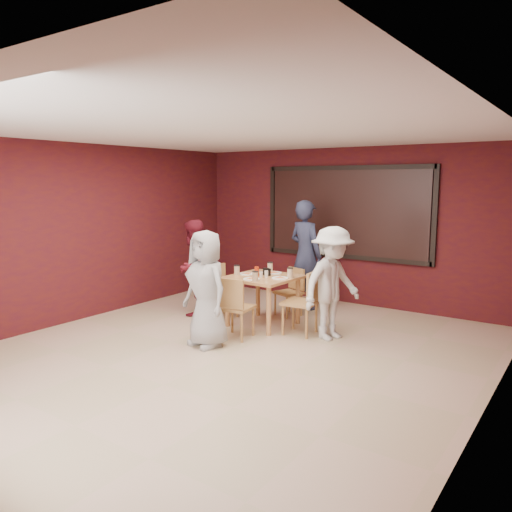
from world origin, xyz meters
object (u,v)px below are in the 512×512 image
Objects in this scene: diner_right at (332,283)px; chair_front at (234,304)px; diner_left at (194,267)px; chair_left at (220,287)px; dining_table at (263,282)px; chair_right at (305,299)px; diner_back at (306,255)px; chair_back at (291,289)px; diner_front at (206,289)px.

chair_front is at bearing 141.85° from diner_right.
chair_left is at bearing 90.66° from diner_left.
dining_table reaches higher than chair_front.
chair_front is 1.40m from diner_right.
chair_left is at bearing 177.29° from chair_right.
diner_back is at bearing 91.36° from chair_front.
chair_back is at bearing 71.97° from diner_right.
chair_front is at bearing 46.73° from diner_left.
chair_back is at bearing 38.23° from chair_left.
diner_right reaches higher than chair_front.
diner_back reaches higher than chair_front.
chair_left is 0.54× the size of diner_front.
dining_table reaches higher than chair_left.
dining_table is 0.64× the size of diner_front.
chair_right is 1.48m from diner_front.
dining_table is at bearing -95.04° from chair_back.
chair_right is (0.77, -0.06, -0.14)m from dining_table.
diner_left is (-2.08, -0.06, 0.26)m from chair_right.
chair_back is 0.92× the size of chair_left.
chair_left is at bearing 138.26° from chair_front.
chair_left is 1.52m from diner_front.
diner_front is (-0.85, -1.19, 0.25)m from chair_right.
chair_front is at bearing 85.83° from diner_front.
diner_right is (1.11, -0.76, 0.35)m from chair_back.
diner_back reaches higher than diner_front.
diner_back is at bearing 57.81° from diner_right.
chair_right reaches higher than chair_back.
diner_right is (0.40, 0.05, 0.26)m from chair_right.
diner_left is at bearing 108.98° from diner_right.
chair_back is (0.01, 1.55, -0.05)m from chair_front.
diner_left is at bearing 149.98° from diner_front.
diner_left is (-0.44, -0.14, 0.31)m from chair_left.
diner_back reaches higher than chair_right.
diner_back is (0.87, 1.30, 0.46)m from chair_left.
chair_front is 1.03× the size of chair_left.
diner_front is (-0.14, -2.00, 0.34)m from chair_back.
diner_back is (0.01, 1.31, 0.27)m from dining_table.
diner_right reaches higher than chair_back.
diner_left is at bearing -162.72° from chair_left.
chair_left is 0.54× the size of diner_right.
diner_left reaches higher than chair_left.
diner_back reaches higher than dining_table.
chair_front is 1.55m from diner_left.
dining_table is 1.32m from diner_left.
chair_left is 0.56m from diner_left.
diner_front is (-0.07, -1.25, 0.11)m from dining_table.
diner_back is at bearing 100.57° from diner_front.
dining_table is at bearing 99.03° from diner_front.
dining_table is 0.79m from chair_right.
diner_front is at bearing 30.98° from diner_left.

